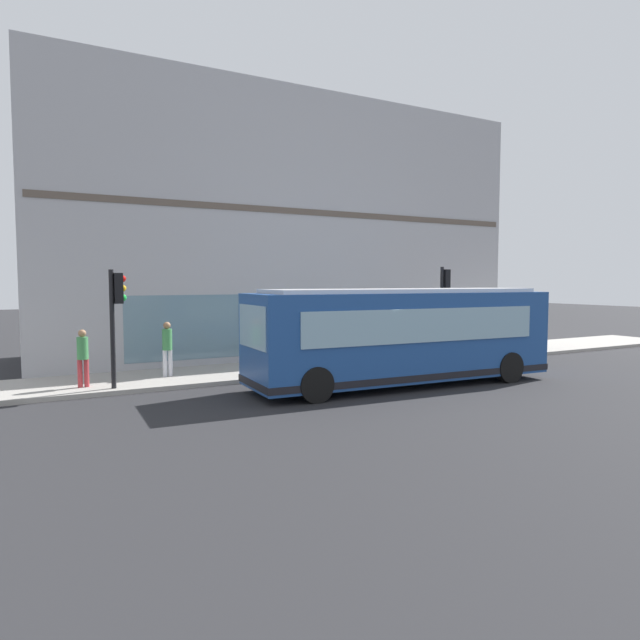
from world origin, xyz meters
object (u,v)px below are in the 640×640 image
fire_hydrant (390,346)px  newspaper_vending_box (469,344)px  pedestrian_walking_along_curb (83,354)px  city_bus_nearside (402,337)px  traffic_light_down_block (116,306)px  traffic_light_near_corner (444,295)px  pedestrian_by_light_pole (167,345)px

fire_hydrant → newspaper_vending_box: size_ratio=0.82×
newspaper_vending_box → pedestrian_walking_along_curb: bearing=90.0°
city_bus_nearside → traffic_light_down_block: (3.01, 8.14, 1.04)m
city_bus_nearside → traffic_light_near_corner: size_ratio=2.72×
traffic_light_near_corner → traffic_light_down_block: traffic_light_near_corner is taller
pedestrian_walking_along_curb → pedestrian_by_light_pole: size_ratio=0.95×
fire_hydrant → pedestrian_walking_along_curb: bearing=97.7°
city_bus_nearside → fire_hydrant: city_bus_nearside is taller
city_bus_nearside → traffic_light_down_block: 8.74m
pedestrian_walking_along_curb → fire_hydrant: bearing=-82.3°
fire_hydrant → pedestrian_by_light_pole: (-0.97, 9.73, 0.69)m
traffic_light_down_block → fire_hydrant: bearing=-78.7°
pedestrian_walking_along_curb → newspaper_vending_box: 15.39m
traffic_light_near_corner → fire_hydrant: 3.27m
pedestrian_by_light_pole → newspaper_vending_box: bearing=-93.1°
city_bus_nearside → pedestrian_walking_along_curb: size_ratio=5.88×
fire_hydrant → pedestrian_by_light_pole: size_ratio=0.41×
pedestrian_walking_along_curb → traffic_light_down_block: bearing=-125.0°
city_bus_nearside → fire_hydrant: bearing=-32.3°
city_bus_nearside → pedestrian_walking_along_curb: 9.75m
traffic_light_near_corner → pedestrian_by_light_pole: traffic_light_near_corner is taller
pedestrian_by_light_pole → newspaper_vending_box: 12.75m
fire_hydrant → pedestrian_by_light_pole: pedestrian_by_light_pole is taller
pedestrian_walking_along_curb → newspaper_vending_box: pedestrian_walking_along_curb is taller
pedestrian_by_light_pole → pedestrian_walking_along_curb: bearing=104.8°
traffic_light_down_block → pedestrian_walking_along_curb: size_ratio=2.03×
city_bus_nearside → pedestrian_by_light_pole: bearing=55.8°
pedestrian_walking_along_curb → pedestrian_by_light_pole: (0.71, -2.66, 0.06)m
traffic_light_down_block → fire_hydrant: size_ratio=4.73×
city_bus_nearside → traffic_light_near_corner: (3.24, -4.54, 1.20)m
traffic_light_down_block → fire_hydrant: (2.30, -11.50, -2.08)m
fire_hydrant → pedestrian_walking_along_curb: 12.52m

